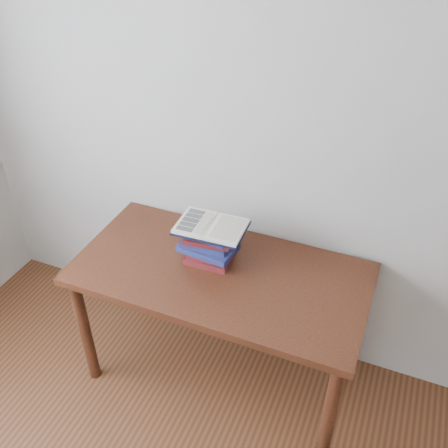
% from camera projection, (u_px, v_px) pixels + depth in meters
% --- Properties ---
extents(desk, '(1.39, 0.70, 0.75)m').
position_uv_depth(desk, '(220.00, 286.00, 2.41)').
color(desk, '#4E2313').
rests_on(desk, ground).
extents(book_stack, '(0.28, 0.22, 0.18)m').
position_uv_depth(book_stack, '(209.00, 244.00, 2.37)').
color(book_stack, maroon).
rests_on(book_stack, desk).
extents(open_book, '(0.33, 0.24, 0.03)m').
position_uv_depth(open_book, '(211.00, 227.00, 2.31)').
color(open_book, black).
rests_on(open_book, book_stack).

